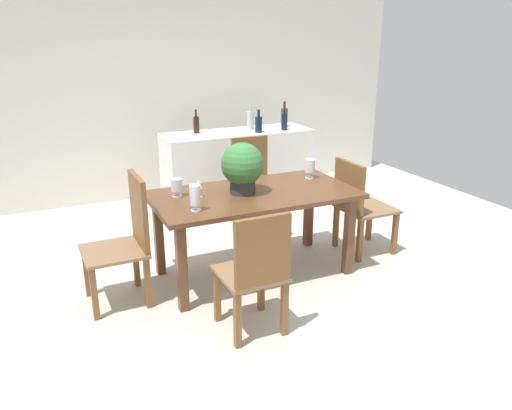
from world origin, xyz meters
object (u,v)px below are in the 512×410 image
crystal_vase_left (195,196)px  wine_bottle_dark (196,124)px  wine_glass (199,185)px  wine_bottle_clear (284,121)px  chair_foot_end (358,202)px  chair_near_left (256,269)px  wine_bottle_amber (284,117)px  flower_centerpiece (242,166)px  chair_far_right (253,183)px  kitchen_counter (238,170)px  wine_bottle_tall (259,124)px  crystal_vase_center_near (310,167)px  dining_table (254,203)px  chair_head_end (127,235)px  crystal_vase_right (177,186)px  wine_bottle_green (250,120)px

crystal_vase_left → wine_bottle_dark: 2.14m
wine_glass → wine_bottle_clear: wine_bottle_clear is taller
chair_foot_end → chair_near_left: bearing=121.0°
wine_bottle_amber → flower_centerpiece: bearing=-127.1°
chair_far_right → kitchen_counter: bearing=79.0°
wine_glass → chair_far_right: bearing=43.5°
wine_bottle_dark → wine_bottle_tall: bearing=-21.3°
chair_foot_end → crystal_vase_center_near: (-0.44, 0.17, 0.35)m
dining_table → chair_far_right: size_ratio=1.68×
chair_far_right → wine_bottle_tall: bearing=61.6°
chair_foot_end → wine_glass: chair_foot_end is taller
chair_far_right → wine_bottle_tall: size_ratio=3.88×
dining_table → wine_bottle_clear: size_ratio=6.79×
chair_foot_end → chair_near_left: 1.71m
dining_table → crystal_vase_center_near: 0.70m
crystal_vase_center_near → wine_bottle_dark: size_ratio=0.67×
dining_table → chair_far_right: (0.39, 0.88, -0.10)m
wine_bottle_tall → chair_head_end: bearing=-140.2°
chair_near_left → kitchen_counter: 2.72m
dining_table → chair_head_end: chair_head_end is taller
chair_far_right → wine_bottle_dark: wine_bottle_dark is taller
chair_foot_end → wine_bottle_tall: size_ratio=3.47×
dining_table → flower_centerpiece: (-0.09, 0.03, 0.32)m
chair_head_end → wine_bottle_tall: 2.43m
chair_head_end → crystal_vase_left: chair_head_end is taller
crystal_vase_left → wine_bottle_tall: bearing=52.6°
chair_foot_end → chair_head_end: (-2.15, 0.00, 0.04)m
crystal_vase_left → wine_bottle_amber: wine_bottle_amber is taller
chair_far_right → crystal_vase_right: chair_far_right is taller
wine_bottle_green → kitchen_counter: bearing=-162.2°
chair_foot_end → wine_bottle_tall: (-0.32, 1.53, 0.52)m
flower_centerpiece → wine_bottle_clear: 1.92m
flower_centerpiece → wine_bottle_clear: size_ratio=1.69×
crystal_vase_center_near → flower_centerpiece: bearing=-168.7°
dining_table → wine_glass: size_ratio=11.26×
chair_foot_end → flower_centerpiece: 1.26m
chair_far_right → flower_centerpiece: bearing=-118.1°
chair_foot_end → wine_bottle_green: 1.85m
wine_bottle_tall → wine_bottle_dark: bearing=158.7°
kitchen_counter → wine_bottle_clear: bearing=-15.5°
flower_centerpiece → wine_glass: flower_centerpiece is taller
crystal_vase_right → wine_glass: same height
dining_table → kitchen_counter: size_ratio=0.98×
kitchen_counter → wine_bottle_clear: 0.79m
dining_table → wine_bottle_green: 1.93m
crystal_vase_right → kitchen_counter: (1.18, 1.52, -0.38)m
chair_near_left → kitchen_counter: (0.95, 2.55, -0.04)m
wine_glass → kitchen_counter: size_ratio=0.09×
chair_far_right → crystal_vase_center_near: chair_far_right is taller
chair_foot_end → wine_bottle_dark: (-0.98, 1.79, 0.53)m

